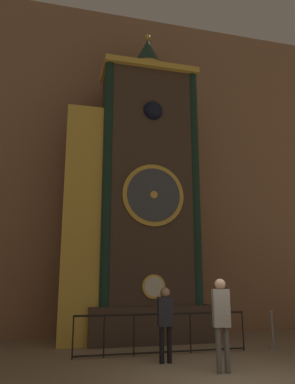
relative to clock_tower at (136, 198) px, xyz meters
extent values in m
cube|color=#936B4C|center=(0.80, 1.49, 1.65)|extent=(24.00, 0.30, 12.03)
cube|color=#423328|center=(0.39, 0.02, -3.83)|extent=(3.69, 1.61, 1.06)
cube|color=#423328|center=(0.39, 0.02, 0.58)|extent=(2.95, 1.40, 7.77)
cube|color=gold|center=(0.39, -0.08, 4.36)|extent=(3.19, 1.54, 0.20)
cylinder|color=gold|center=(0.39, -0.71, -2.76)|extent=(0.69, 0.05, 0.69)
cylinder|color=silver|center=(0.39, -0.74, -2.76)|extent=(0.56, 0.03, 0.56)
cylinder|color=gold|center=(0.39, -0.71, -0.04)|extent=(1.93, 0.07, 1.93)
cylinder|color=#3D424C|center=(0.39, -0.75, -0.04)|extent=(1.66, 0.04, 1.66)
cylinder|color=gold|center=(0.39, -0.77, -0.04)|extent=(0.23, 0.03, 0.23)
cube|color=black|center=(0.39, -0.19, 2.75)|extent=(0.80, 0.42, 0.80)
sphere|color=black|center=(0.39, -0.63, 2.75)|extent=(0.64, 0.64, 0.64)
cylinder|color=#142D23|center=(-1.02, -0.58, 0.58)|extent=(0.30, 0.30, 7.77)
cylinder|color=#142D23|center=(1.81, -0.58, 0.58)|extent=(0.30, 0.30, 7.77)
cylinder|color=gold|center=(0.39, 0.02, 4.61)|extent=(1.06, 1.06, 0.30)
cone|color=#163227|center=(0.39, 0.02, 5.28)|extent=(1.01, 1.01, 1.05)
sphere|color=gold|center=(0.39, 0.02, 5.93)|extent=(0.20, 0.20, 0.20)
cube|color=brown|center=(-1.70, 0.07, -0.82)|extent=(1.12, 1.19, 7.08)
cube|color=gold|center=(-1.70, -0.54, -0.82)|extent=(1.18, 0.06, 7.08)
cylinder|color=black|center=(-1.94, -1.96, -3.87)|extent=(0.04, 0.04, 0.98)
cylinder|color=black|center=(-1.20, -1.96, -3.87)|extent=(0.04, 0.04, 0.98)
cylinder|color=black|center=(-0.46, -1.96, -3.87)|extent=(0.04, 0.04, 0.98)
cylinder|color=black|center=(0.28, -1.96, -3.87)|extent=(0.04, 0.04, 0.98)
cylinder|color=black|center=(1.01, -1.96, -3.87)|extent=(0.04, 0.04, 0.98)
cylinder|color=black|center=(1.75, -1.96, -3.87)|extent=(0.04, 0.04, 0.98)
cylinder|color=black|center=(2.49, -1.96, -3.87)|extent=(0.04, 0.04, 0.98)
cylinder|color=black|center=(0.28, -1.96, -3.40)|extent=(4.43, 0.05, 0.05)
cylinder|color=black|center=(0.28, -1.96, -4.30)|extent=(4.43, 0.04, 0.04)
cylinder|color=black|center=(-0.03, -2.89, -3.97)|extent=(0.11, 0.11, 0.78)
cylinder|color=black|center=(0.15, -2.89, -3.97)|extent=(0.11, 0.11, 0.78)
cube|color=black|center=(0.06, -2.89, -3.26)|extent=(0.36, 0.26, 0.64)
sphere|color=#8C664C|center=(0.06, -2.89, -2.84)|extent=(0.23, 0.23, 0.23)
cylinder|color=#58554F|center=(0.83, -4.03, -3.92)|extent=(0.11, 0.11, 0.88)
cylinder|color=#58554F|center=(1.01, -4.03, -3.92)|extent=(0.11, 0.11, 0.88)
cube|color=gray|center=(0.92, -4.03, -3.11)|extent=(0.38, 0.29, 0.75)
sphere|color=tan|center=(0.92, -4.03, -2.64)|extent=(0.22, 0.22, 0.22)
cylinder|color=gray|center=(3.33, -2.03, -4.35)|extent=(0.28, 0.28, 0.04)
cylinder|color=gray|center=(3.33, -2.03, -3.91)|extent=(0.06, 0.06, 0.91)
sphere|color=gray|center=(3.33, -2.03, -3.41)|extent=(0.09, 0.09, 0.09)
camera|label=1|loc=(-2.56, -11.47, -2.49)|focal=35.00mm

